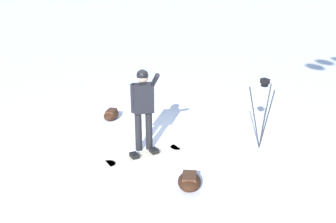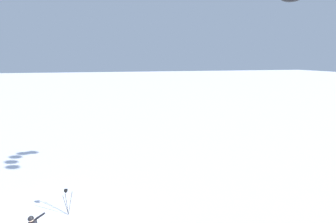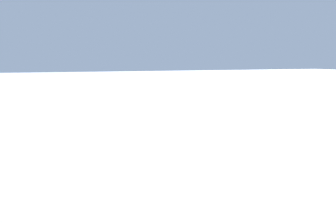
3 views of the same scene
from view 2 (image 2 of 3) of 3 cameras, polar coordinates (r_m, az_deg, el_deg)
camera_tripod at (r=13.97m, az=-23.77°, el=-18.74°), size 0.59×0.45×1.49m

